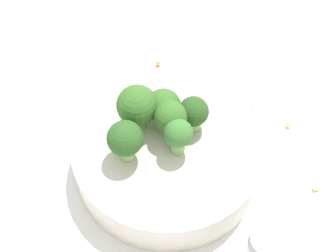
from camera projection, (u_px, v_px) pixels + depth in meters
ground_plane at (168, 166)px, 0.58m from camera, size 3.00×3.00×0.00m
bowl at (168, 154)px, 0.56m from camera, size 0.22×0.22×0.05m
broccoli_floret_0 at (125, 140)px, 0.50m from camera, size 0.04×0.04×0.05m
broccoli_floret_1 at (193, 113)px, 0.53m from camera, size 0.04×0.04×0.05m
broccoli_floret_2 at (172, 118)px, 0.52m from camera, size 0.04×0.04×0.05m
broccoli_floret_3 at (163, 107)px, 0.54m from camera, size 0.04×0.04×0.05m
broccoli_floret_4 at (178, 135)px, 0.51m from camera, size 0.03×0.03×0.05m
broccoli_floret_5 at (137, 106)px, 0.52m from camera, size 0.05×0.05×0.06m
pepper_shaker at (264, 252)px, 0.48m from camera, size 0.04×0.04×0.08m
almond_crumb_0 at (249, 108)px, 0.63m from camera, size 0.01×0.01×0.01m
almond_crumb_1 at (158, 63)px, 0.68m from camera, size 0.01×0.01×0.01m
almond_crumb_2 at (316, 189)px, 0.56m from camera, size 0.01×0.01×0.01m
almond_crumb_4 at (288, 125)px, 0.61m from camera, size 0.00×0.01×0.01m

